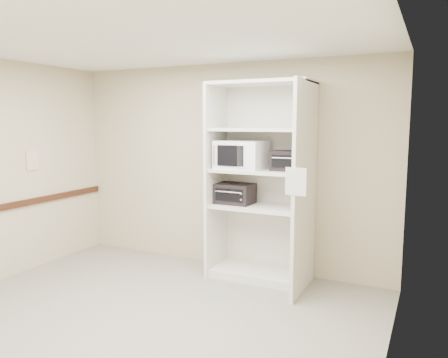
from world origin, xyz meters
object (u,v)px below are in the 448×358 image
at_px(microwave, 242,155).
at_px(toaster_oven_upper, 290,161).
at_px(toaster_oven_lower, 235,193).
at_px(shelving_unit, 264,189).

bearing_deg(microwave, toaster_oven_upper, 7.55).
relative_size(microwave, toaster_oven_lower, 1.27).
height_order(shelving_unit, microwave, shelving_unit).
relative_size(shelving_unit, toaster_oven_lower, 5.35).
bearing_deg(toaster_oven_upper, microwave, -176.30).
bearing_deg(toaster_oven_lower, microwave, -20.59).
height_order(shelving_unit, toaster_oven_upper, shelving_unit).
relative_size(shelving_unit, toaster_oven_upper, 5.93).
xyz_separation_m(shelving_unit, microwave, (-0.28, -0.04, 0.41)).
bearing_deg(toaster_oven_upper, shelving_unit, 179.68).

